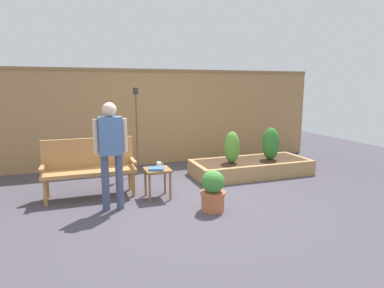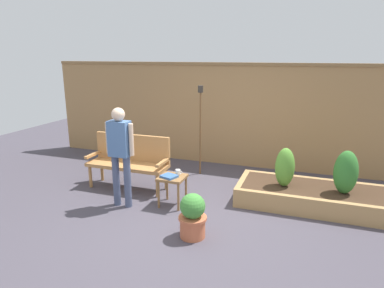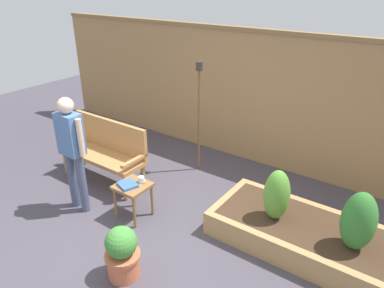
% 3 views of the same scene
% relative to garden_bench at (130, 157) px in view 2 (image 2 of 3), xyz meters
% --- Properties ---
extents(ground_plane, '(14.00, 14.00, 0.00)m').
position_rel_garden_bench_xyz_m(ground_plane, '(1.38, -0.72, -0.54)').
color(ground_plane, '#47424C').
extents(fence_back, '(8.40, 0.14, 2.16)m').
position_rel_garden_bench_xyz_m(fence_back, '(1.38, 1.88, 0.55)').
color(fence_back, '#A37A4C').
rests_on(fence_back, ground_plane).
extents(garden_bench, '(1.44, 0.48, 0.94)m').
position_rel_garden_bench_xyz_m(garden_bench, '(0.00, 0.00, 0.00)').
color(garden_bench, '#B77F47').
rests_on(garden_bench, ground_plane).
extents(side_table, '(0.40, 0.40, 0.48)m').
position_rel_garden_bench_xyz_m(side_table, '(1.02, -0.48, -0.15)').
color(side_table, olive).
rests_on(side_table, ground_plane).
extents(cup_on_table, '(0.11, 0.08, 0.08)m').
position_rel_garden_bench_xyz_m(cup_on_table, '(1.07, -0.37, -0.02)').
color(cup_on_table, white).
rests_on(cup_on_table, side_table).
extents(book_on_table, '(0.28, 0.26, 0.03)m').
position_rel_garden_bench_xyz_m(book_on_table, '(0.99, -0.53, -0.05)').
color(book_on_table, '#38609E').
rests_on(book_on_table, side_table).
extents(potted_boxwood, '(0.37, 0.37, 0.60)m').
position_rel_garden_bench_xyz_m(potted_boxwood, '(1.64, -1.29, -0.25)').
color(potted_boxwood, '#C66642').
rests_on(potted_boxwood, ground_plane).
extents(raised_planter_bed, '(2.40, 1.00, 0.30)m').
position_rel_garden_bench_xyz_m(raised_planter_bed, '(3.14, 0.25, -0.39)').
color(raised_planter_bed, '#AD8451').
rests_on(raised_planter_bed, ground_plane).
extents(shrub_near_bench, '(0.30, 0.30, 0.62)m').
position_rel_garden_bench_xyz_m(shrub_near_bench, '(2.66, 0.16, 0.07)').
color(shrub_near_bench, brown).
rests_on(shrub_near_bench, raised_planter_bed).
extents(shrub_far_corner, '(0.34, 0.34, 0.66)m').
position_rel_garden_bench_xyz_m(shrub_far_corner, '(3.53, 0.16, 0.09)').
color(shrub_far_corner, brown).
rests_on(shrub_far_corner, raised_planter_bed).
extents(tiki_torch, '(0.10, 0.10, 1.75)m').
position_rel_garden_bench_xyz_m(tiki_torch, '(0.97, 1.05, 0.65)').
color(tiki_torch, brown).
rests_on(tiki_torch, ground_plane).
extents(person_by_bench, '(0.47, 0.20, 1.56)m').
position_rel_garden_bench_xyz_m(person_by_bench, '(0.29, -0.76, 0.39)').
color(person_by_bench, '#475170').
rests_on(person_by_bench, ground_plane).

